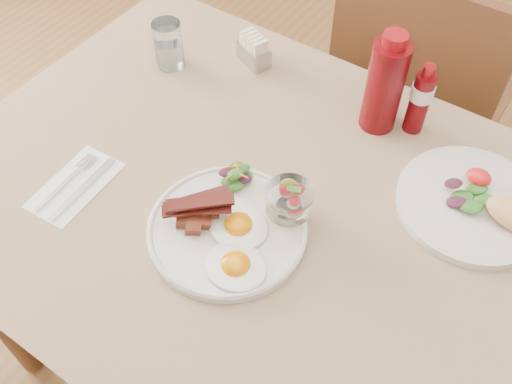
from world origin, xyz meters
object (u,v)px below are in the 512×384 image
object	(u,v)px
fruit_cup	(289,200)
ketchup_bottle	(385,85)
chair_far	(414,101)
hot_sauce_bottle	(420,99)
second_plate	(484,206)
water_glass	(169,47)
table	(286,242)
main_plate	(227,230)
sugar_caddy	(254,51)

from	to	relation	value
fruit_cup	ketchup_bottle	world-z (taller)	ketchup_bottle
chair_far	fruit_cup	xyz separation A→B (m)	(0.01, -0.68, 0.29)
chair_far	hot_sauce_bottle	size ratio (longest dim) A/B	5.85
chair_far	second_plate	bearing A→B (deg)	-58.26
chair_far	water_glass	world-z (taller)	chair_far
table	fruit_cup	distance (m)	0.15
fruit_cup	main_plate	bearing A→B (deg)	-132.77
hot_sauce_bottle	chair_far	bearing A→B (deg)	105.37
main_plate	ketchup_bottle	size ratio (longest dim) A/B	1.29
fruit_cup	sugar_caddy	world-z (taller)	fruit_cup
ketchup_bottle	hot_sauce_bottle	bearing A→B (deg)	23.08
fruit_cup	ketchup_bottle	size ratio (longest dim) A/B	0.38
second_plate	ketchup_bottle	world-z (taller)	ketchup_bottle
water_glass	main_plate	bearing A→B (deg)	-38.76
main_plate	table	bearing A→B (deg)	54.34
table	fruit_cup	bearing A→B (deg)	-58.77
table	second_plate	bearing A→B (deg)	35.04
sugar_caddy	water_glass	distance (m)	0.19
table	fruit_cup	size ratio (longest dim) A/B	16.11
chair_far	water_glass	size ratio (longest dim) A/B	8.66
main_plate	hot_sauce_bottle	bearing A→B (deg)	69.31
table	hot_sauce_bottle	xyz separation A→B (m)	(0.09, 0.33, 0.17)
table	water_glass	size ratio (longest dim) A/B	12.38
fruit_cup	sugar_caddy	xyz separation A→B (m)	(-0.30, 0.33, -0.03)
second_plate	hot_sauce_bottle	distance (m)	0.24
second_plate	ketchup_bottle	distance (m)	0.29
chair_far	hot_sauce_bottle	distance (m)	0.46
ketchup_bottle	table	bearing A→B (deg)	-94.96
table	main_plate	distance (m)	0.15
main_plate	ketchup_bottle	bearing A→B (deg)	76.72
chair_far	fruit_cup	size ratio (longest dim) A/B	11.27
second_plate	main_plate	bearing A→B (deg)	-140.24
table	ketchup_bottle	xyz separation A→B (m)	(0.03, 0.30, 0.19)
ketchup_bottle	water_glass	xyz separation A→B (m)	(-0.47, -0.09, -0.05)
table	water_glass	world-z (taller)	water_glass
chair_far	ketchup_bottle	xyz separation A→B (m)	(0.03, -0.36, 0.33)
table	sugar_caddy	world-z (taller)	sugar_caddy
table	hot_sauce_bottle	distance (m)	0.38
table	sugar_caddy	distance (m)	0.45
fruit_cup	second_plate	size ratio (longest dim) A/B	0.28
hot_sauce_bottle	second_plate	bearing A→B (deg)	-33.27
main_plate	sugar_caddy	bearing A→B (deg)	118.62
chair_far	water_glass	distance (m)	0.69
water_glass	second_plate	bearing A→B (deg)	-0.59
main_plate	chair_far	bearing A→B (deg)	84.96
main_plate	second_plate	distance (m)	0.46
sugar_caddy	water_glass	world-z (taller)	water_glass
fruit_cup	hot_sauce_bottle	world-z (taller)	hot_sauce_bottle
second_plate	water_glass	world-z (taller)	water_glass
ketchup_bottle	water_glass	distance (m)	0.48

